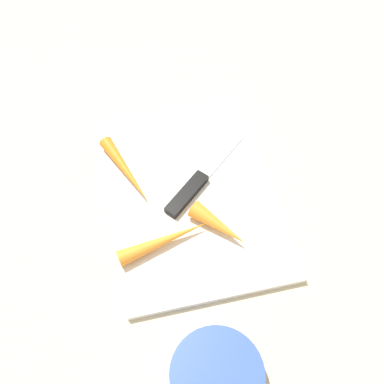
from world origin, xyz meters
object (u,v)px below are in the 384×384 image
object	(u,v)px
knife	(192,188)
carrot_medium	(164,241)
cutting_board	(192,194)
small_bowl	(217,376)
carrot_longest	(126,170)
carrot_shortest	(219,226)

from	to	relation	value
knife	carrot_medium	size ratio (longest dim) A/B	1.15
cutting_board	carrot_medium	size ratio (longest dim) A/B	2.54
small_bowl	carrot_longest	bearing A→B (deg)	-168.33
cutting_board	knife	xyz separation A→B (m)	(-0.00, 0.00, 0.01)
carrot_longest	carrot_medium	xyz separation A→B (m)	(0.14, 0.04, 0.00)
carrot_longest	carrot_shortest	distance (m)	0.18
carrot_medium	small_bowl	world-z (taller)	same
cutting_board	carrot_shortest	bearing A→B (deg)	18.52
knife	carrot_medium	bearing A→B (deg)	-167.17
carrot_longest	small_bowl	size ratio (longest dim) A/B	1.21
carrot_medium	carrot_shortest	xyz separation A→B (m)	(-0.01, 0.09, 0.00)
cutting_board	carrot_shortest	distance (m)	0.08
cutting_board	knife	world-z (taller)	knife
knife	small_bowl	distance (m)	0.28
carrot_medium	small_bowl	xyz separation A→B (m)	(0.20, 0.03, -0.01)
carrot_medium	carrot_longest	bearing A→B (deg)	93.03
cutting_board	carrot_medium	world-z (taller)	carrot_medium
carrot_longest	small_bowl	bearing A→B (deg)	-9.69
small_bowl	carrot_medium	bearing A→B (deg)	-170.94
carrot_shortest	small_bowl	bearing A→B (deg)	-55.11
knife	small_bowl	world-z (taller)	small_bowl
cutting_board	knife	distance (m)	0.01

